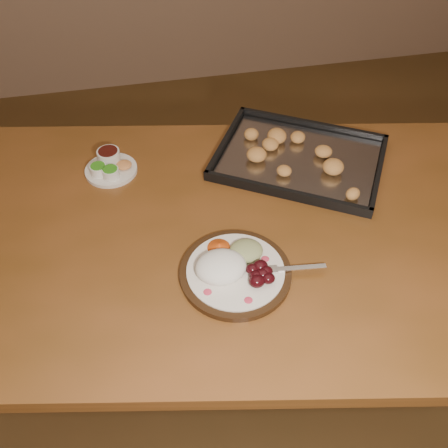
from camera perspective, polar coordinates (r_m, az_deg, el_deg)
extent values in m
plane|color=brown|center=(1.90, 1.71, -15.11)|extent=(4.00, 4.00, 0.00)
cube|color=brown|center=(1.28, -0.32, -1.19)|extent=(1.64, 1.16, 0.04)
cylinder|color=#502A18|center=(1.93, -21.04, -0.56)|extent=(0.07, 0.07, 0.71)
cylinder|color=#502A18|center=(1.94, 20.15, -0.10)|extent=(0.07, 0.07, 0.71)
cylinder|color=black|center=(1.16, 1.32, -5.62)|extent=(0.26, 0.26, 0.02)
cylinder|color=white|center=(1.15, 1.33, -5.36)|extent=(0.23, 0.23, 0.01)
ellipsoid|color=#D4324F|center=(1.11, -1.89, -7.77)|extent=(0.02, 0.02, 0.00)
ellipsoid|color=#D4324F|center=(1.10, 2.80, -8.69)|extent=(0.02, 0.02, 0.00)
ellipsoid|color=#D4324F|center=(1.18, 4.73, -4.00)|extent=(0.02, 0.02, 0.00)
ellipsoid|color=#D4324F|center=(1.17, -2.62, -4.27)|extent=(0.02, 0.02, 0.00)
ellipsoid|color=white|center=(1.14, -0.37, -4.92)|extent=(0.14, 0.13, 0.05)
ellipsoid|color=#3F0911|center=(1.12, 3.71, -5.94)|extent=(0.03, 0.03, 0.02)
ellipsoid|color=#3F0911|center=(1.13, 4.81, -5.43)|extent=(0.03, 0.03, 0.02)
ellipsoid|color=#3F0911|center=(1.14, 4.15, -4.83)|extent=(0.03, 0.03, 0.02)
ellipsoid|color=#3F0911|center=(1.12, 5.08, -6.22)|extent=(0.03, 0.03, 0.02)
ellipsoid|color=#3F0911|center=(1.14, 3.26, -5.15)|extent=(0.03, 0.03, 0.02)
ellipsoid|color=#3F0911|center=(1.13, 4.46, -5.72)|extent=(0.03, 0.03, 0.02)
ellipsoid|color=#3F0911|center=(1.12, 3.78, -6.53)|extent=(0.03, 0.03, 0.02)
ellipsoid|color=tan|center=(1.18, 2.54, -3.06)|extent=(0.10, 0.09, 0.03)
cone|color=#CA4712|center=(1.19, -0.55, -2.52)|extent=(0.07, 0.07, 0.03)
cube|color=white|center=(1.16, 8.61, -4.97)|extent=(0.13, 0.03, 0.00)
cube|color=white|center=(1.15, 5.35, -5.19)|extent=(0.04, 0.02, 0.00)
cylinder|color=white|center=(1.14, 4.32, -5.62)|extent=(0.03, 0.01, 0.00)
cylinder|color=white|center=(1.15, 4.28, -5.39)|extent=(0.03, 0.01, 0.00)
cylinder|color=white|center=(1.15, 4.23, -5.17)|extent=(0.03, 0.01, 0.00)
cylinder|color=white|center=(1.15, 4.19, -4.95)|extent=(0.03, 0.01, 0.00)
cylinder|color=silver|center=(1.46, -12.76, 6.03)|extent=(0.15, 0.15, 0.01)
cylinder|color=white|center=(1.43, -14.13, 6.03)|extent=(0.05, 0.05, 0.03)
cylinder|color=#338B1B|center=(1.43, -14.23, 6.45)|extent=(0.04, 0.04, 0.00)
cylinder|color=white|center=(1.42, -12.81, 5.71)|extent=(0.05, 0.05, 0.03)
cylinder|color=#338B1B|center=(1.41, -12.90, 6.14)|extent=(0.04, 0.04, 0.00)
cylinder|color=silver|center=(1.47, -13.02, 7.55)|extent=(0.06, 0.06, 0.04)
cylinder|color=#340D09|center=(1.46, -13.13, 8.11)|extent=(0.05, 0.05, 0.00)
ellipsoid|color=#D6874B|center=(1.45, -11.36, 6.66)|extent=(0.04, 0.04, 0.02)
cube|color=black|center=(1.47, 8.57, 7.22)|extent=(0.57, 0.53, 0.01)
cube|color=black|center=(1.59, 10.00, 11.14)|extent=(0.40, 0.25, 0.02)
cube|color=black|center=(1.34, 7.04, 3.59)|extent=(0.40, 0.25, 0.02)
cube|color=black|center=(1.45, 17.28, 5.62)|extent=(0.18, 0.30, 0.02)
cube|color=black|center=(1.51, 0.21, 9.53)|extent=(0.18, 0.30, 0.02)
cube|color=#B1B1B6|center=(1.47, 8.60, 7.41)|extent=(0.53, 0.48, 0.00)
ellipsoid|color=#DB884C|center=(1.45, 10.90, 7.51)|extent=(0.05, 0.05, 0.04)
ellipsoid|color=#DB884C|center=(1.49, 12.62, 8.23)|extent=(0.07, 0.07, 0.04)
ellipsoid|color=#DB884C|center=(1.54, 10.05, 10.09)|extent=(0.06, 0.06, 0.04)
ellipsoid|color=#DB884C|center=(1.50, 6.42, 9.71)|extent=(0.07, 0.07, 0.04)
ellipsoid|color=#DB884C|center=(1.49, 5.38, 9.48)|extent=(0.06, 0.06, 0.04)
ellipsoid|color=#DB884C|center=(1.45, 6.47, 8.17)|extent=(0.06, 0.06, 0.04)
ellipsoid|color=#DB884C|center=(1.42, 5.70, 7.11)|extent=(0.07, 0.07, 0.04)
ellipsoid|color=#DB884C|center=(1.38, 8.28, 5.46)|extent=(0.06, 0.06, 0.04)
ellipsoid|color=#DB884C|center=(1.42, 12.68, 6.16)|extent=(0.07, 0.07, 0.04)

